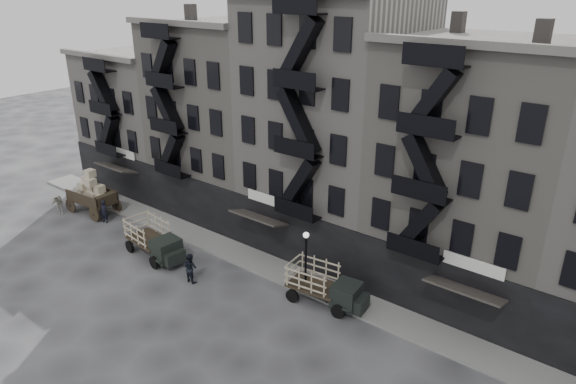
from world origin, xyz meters
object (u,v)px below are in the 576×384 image
Objects in this scene: horse at (57,203)px; wagon at (90,189)px; stake_truck_east at (325,283)px; pedestrian_mid at (190,268)px; stake_truck_west at (154,237)px; pedestrian_west at (104,212)px.

wagon is at bearing -27.58° from horse.
stake_truck_east is 8.73m from pedestrian_mid.
horse is 0.40× the size of stake_truck_east.
stake_truck_west reaches higher than pedestrian_mid.
stake_truck_west is 4.50m from pedestrian_mid.
stake_truck_west is at bearing -12.56° from wagon.
pedestrian_west is at bearing 179.10° from stake_truck_west.
pedestrian_mid is at bearing -69.96° from horse.
pedestrian_mid is at bearing -12.51° from wagon.
pedestrian_west is (4.74, 1.34, 0.08)m from horse.
pedestrian_mid is (11.91, -1.62, 0.05)m from pedestrian_west.
stake_truck_east reaches higher than pedestrian_west.
stake_truck_west is 12.77m from stake_truck_east.
horse is 1.03× the size of pedestrian_mid.
stake_truck_east is (12.49, 2.63, -0.07)m from stake_truck_west.
stake_truck_west is (10.03, -1.54, -0.62)m from wagon.
stake_truck_west reaches higher than pedestrian_west.
stake_truck_east is (24.71, 3.02, 0.53)m from horse.
stake_truck_west is at bearing -22.78° from pedestrian_west.
horse is at bearing -142.41° from wagon.
pedestrian_mid is (14.46, -2.21, -1.09)m from wagon.
stake_truck_west is (12.22, 0.38, 0.60)m from horse.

